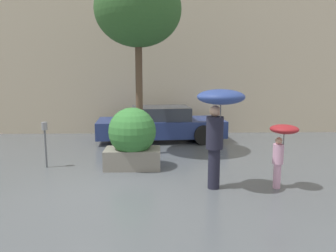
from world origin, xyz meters
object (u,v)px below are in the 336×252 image
object	(u,v)px
person_adult	(219,114)
parking_meter	(45,135)
parked_car_near	(161,125)
street_tree	(138,11)
planter_box	(132,138)
person_child	(282,141)

from	to	relation	value
person_adult	parking_meter	size ratio (longest dim) A/B	1.77
parked_car_near	street_tree	xyz separation A→B (m)	(-0.64, -2.04, 3.54)
planter_box	parked_car_near	world-z (taller)	planter_box
person_child	parking_meter	size ratio (longest dim) A/B	1.16
planter_box	person_adult	distance (m)	2.61
planter_box	parking_meter	size ratio (longest dim) A/B	1.32
parked_car_near	parking_meter	distance (m)	4.48
person_child	parked_car_near	world-z (taller)	person_child
person_adult	street_tree	size ratio (longest dim) A/B	0.40
person_adult	street_tree	world-z (taller)	street_tree
planter_box	street_tree	world-z (taller)	street_tree
person_child	planter_box	bearing A→B (deg)	-166.09
person_adult	street_tree	xyz separation A→B (m)	(-1.76, 3.06, 2.53)
person_child	parking_meter	bearing A→B (deg)	-156.88
planter_box	street_tree	size ratio (longest dim) A/B	0.30
street_tree	person_adult	bearing A→B (deg)	-60.13
planter_box	parking_meter	xyz separation A→B (m)	(-2.21, 0.11, 0.07)
person_child	parked_car_near	bearing A→B (deg)	156.56
planter_box	parked_car_near	xyz separation A→B (m)	(0.75, 3.46, -0.20)
parked_car_near	parking_meter	xyz separation A→B (m)	(-2.96, -3.35, 0.27)
parking_meter	person_child	bearing A→B (deg)	-17.86
person_child	street_tree	bearing A→B (deg)	176.25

